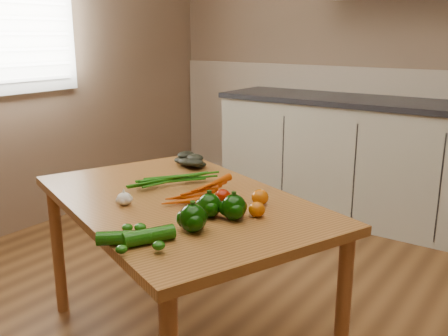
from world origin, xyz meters
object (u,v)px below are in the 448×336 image
tomato_b (260,197)px  zucchini_b (125,238)px  carrot_bunch (192,188)px  garlic_bulb (124,199)px  pepper_c (193,218)px  zucchini_a (149,236)px  table (180,215)px  tomato_c (257,209)px  pepper_a (209,205)px  tomato_a (223,196)px  pepper_b (234,207)px  leafy_greens (192,158)px

tomato_b → zucchini_b: 0.60m
carrot_bunch → garlic_bulb: size_ratio=4.02×
pepper_c → zucchini_a: bearing=-108.0°
zucchini_a → zucchini_b: zucchini_a is taller
garlic_bulb → zucchini_b: (0.28, -0.27, -0.00)m
table → zucchini_b: size_ratio=8.60×
garlic_bulb → tomato_b: tomato_b is taller
tomato_c → tomato_b: bearing=116.2°
pepper_a → tomato_a: 0.16m
garlic_bulb → tomato_a: (0.31, 0.24, 0.00)m
pepper_a → pepper_c: size_ratio=0.92×
carrot_bunch → pepper_b: pepper_b is taller
leafy_greens → pepper_a: size_ratio=2.10×
garlic_bulb → carrot_bunch: bearing=60.3°
carrot_bunch → leafy_greens: size_ratio=1.30×
garlic_bulb → tomato_c: size_ratio=0.96×
table → zucchini_b: zucchini_b is taller
carrot_bunch → tomato_a: carrot_bunch is taller
pepper_c → tomato_c: pepper_c is taller
pepper_b → garlic_bulb: bearing=-164.9°
pepper_b → zucchini_a: pepper_b is taller
carrot_bunch → zucchini_a: 0.51m
pepper_a → pepper_c: pepper_c is taller
pepper_b → zucchini_b: (-0.16, -0.39, -0.02)m
leafy_greens → garlic_bulb: leafy_greens is taller
leafy_greens → tomato_b: size_ratio=2.72×
carrot_bunch → garlic_bulb: 0.29m
table → tomato_a: 0.22m
table → garlic_bulb: bearing=-100.5°
tomato_b → pepper_c: bearing=-97.0°
pepper_a → tomato_c: (0.14, 0.10, -0.02)m
pepper_a → pepper_b: pepper_b is taller
garlic_bulb → tomato_c: tomato_c is taller
garlic_bulb → tomato_c: (0.50, 0.19, 0.00)m
table → pepper_b: (0.32, -0.07, 0.12)m
carrot_bunch → garlic_bulb: bearing=-98.3°
garlic_bulb → zucchini_a: same height
tomato_b → zucchini_a: bearing=-100.5°
leafy_greens → pepper_b: (0.58, -0.49, -0.00)m
garlic_bulb → zucchini_b: garlic_bulb is taller
pepper_b → tomato_c: bearing=51.9°
tomato_a → tomato_c: 0.19m
carrot_bunch → tomato_b: 0.30m
pepper_c → zucchini_a: pepper_c is taller
pepper_c → pepper_a: bearing=104.8°
tomato_c → table: bearing=179.5°
garlic_bulb → tomato_a: size_ratio=0.92×
pepper_c → tomato_a: bearing=105.8°
leafy_greens → pepper_b: same height
pepper_a → pepper_b: 0.09m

